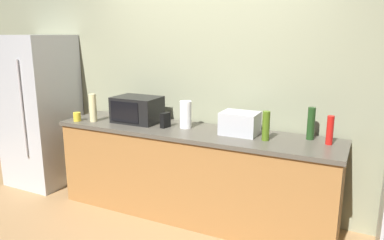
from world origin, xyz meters
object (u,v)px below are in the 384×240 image
Objects in this scene: bottle_hand_soap at (93,108)px; bottle_hot_sauce at (330,130)px; paper_towel_roll at (186,115)px; mug_yellow at (77,117)px; microwave at (137,109)px; cordless_phone at (165,120)px; refrigerator at (41,111)px; toaster_oven at (240,123)px; bottle_olive_oil at (266,126)px; bottle_wine at (311,123)px.

bottle_hand_soap is 1.19× the size of bottle_hot_sauce.
paper_towel_roll is 2.87× the size of mug_yellow.
microwave is 0.40m from cordless_phone.
refrigerator reaches higher than paper_towel_roll.
toaster_oven is at bearing 0.62° from microwave.
microwave is 1.41m from bottle_olive_oil.
mug_yellow is at bearing -175.02° from bottle_olive_oil.
microwave is 1.94× the size of bottle_hot_sauce.
bottle_olive_oil is (0.83, -0.08, -0.00)m from paper_towel_roll.
bottle_hand_soap is at bearing -172.79° from toaster_oven.
bottle_hand_soap is at bearing 21.80° from mug_yellow.
toaster_oven is 0.29m from bottle_olive_oil.
bottle_hand_soap reaches higher than mug_yellow.
bottle_hot_sauce reaches higher than cordless_phone.
refrigerator is 3.75× the size of microwave.
bottle_hot_sauce is (2.36, 0.23, -0.02)m from bottle_hand_soap.
paper_towel_roll reaches higher than toaster_oven.
refrigerator reaches higher than bottle_olive_oil.
paper_towel_roll is 0.83m from bottle_olive_oil.
paper_towel_roll is at bearing 1.47° from refrigerator.
refrigerator is at bearing 171.68° from bottle_hand_soap.
microwave is at bearing -178.83° from bottle_hot_sauce.
cordless_phone is at bearing -173.34° from toaster_oven.
bottle_wine is at bearing 30.58° from bottle_olive_oil.
bottle_hot_sauce is 2.64× the size of mug_yellow.
microwave is 1.83× the size of bottle_olive_oil.
bottle_wine is at bearing 6.05° from paper_towel_roll.
toaster_oven is 0.75m from cordless_phone.
mug_yellow is (-0.60, -0.25, -0.09)m from microwave.
bottle_wine reaches higher than microwave.
refrigerator is 7.26× the size of bottle_hot_sauce.
bottle_hot_sauce is at bearing 5.46° from bottle_hand_soap.
mug_yellow is (0.78, -0.21, 0.05)m from refrigerator.
toaster_oven reaches higher than cordless_phone.
cordless_phone is at bearing 10.22° from mug_yellow.
bottle_hot_sauce is at bearing 1.57° from paper_towel_roll.
bottle_hand_soap is (0.95, -0.14, 0.15)m from refrigerator.
toaster_oven is (2.52, 0.06, 0.10)m from refrigerator.
bottle_hot_sauce is 2.54m from mug_yellow.
cordless_phone is at bearing -157.68° from paper_towel_roll.
mug_yellow is (-2.52, -0.29, -0.08)m from bottle_hot_sauce.
refrigerator is 1.39m from microwave.
bottle_hand_soap is (-0.44, -0.19, 0.01)m from microwave.
bottle_wine is 0.40m from bottle_olive_oil.
microwave is 0.66m from mug_yellow.
cordless_phone is at bearing 7.70° from bottle_hand_soap.
cordless_phone is 0.57× the size of bottle_olive_oil.
bottle_wine is (3.13, 0.18, 0.14)m from refrigerator.
bottle_hot_sauce is at bearing 1.51° from refrigerator.
refrigerator reaches higher than cordless_phone.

